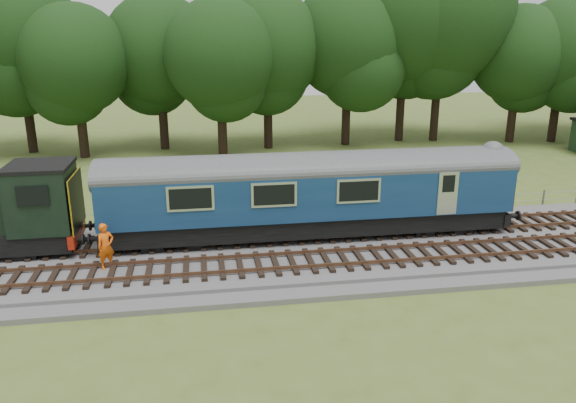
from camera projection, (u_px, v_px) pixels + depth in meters
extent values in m
plane|color=#506324|center=(350.00, 252.00, 24.40)|extent=(120.00, 120.00, 0.00)
cube|color=#4C4C4F|center=(350.00, 248.00, 24.35)|extent=(70.00, 7.00, 0.35)
cube|color=brown|center=(346.00, 236.00, 24.90)|extent=(66.50, 0.07, 0.14)
cube|color=brown|center=(338.00, 225.00, 26.25)|extent=(66.50, 0.07, 0.14)
cube|color=brown|center=(366.00, 263.00, 22.07)|extent=(66.50, 0.07, 0.14)
cube|color=brown|center=(356.00, 249.00, 23.42)|extent=(66.50, 0.07, 0.14)
cube|color=black|center=(310.00, 220.00, 25.18)|extent=(17.46, 2.52, 0.85)
cube|color=navy|center=(310.00, 190.00, 24.76)|extent=(18.00, 2.80, 2.05)
cube|color=yellow|center=(499.00, 189.00, 26.24)|extent=(0.06, 2.74, 1.30)
cube|color=black|center=(436.00, 218.00, 26.15)|extent=(2.60, 2.00, 0.55)
cube|color=black|center=(174.00, 232.00, 24.32)|extent=(2.60, 2.00, 0.55)
cube|color=black|center=(43.00, 198.00, 23.00)|extent=(2.40, 2.55, 2.60)
cube|color=#A61E0C|center=(77.00, 233.00, 23.65)|extent=(0.25, 2.60, 0.55)
cube|color=yellow|center=(77.00, 201.00, 23.26)|extent=(0.06, 2.55, 2.30)
imported|color=#FF600D|center=(106.00, 246.00, 21.64)|extent=(0.80, 0.73, 1.83)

